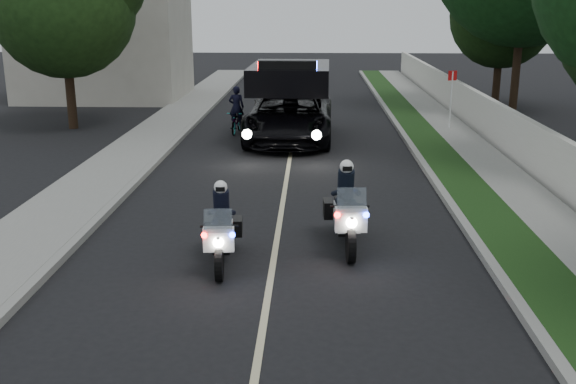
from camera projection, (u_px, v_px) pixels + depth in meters
The scene contains 18 objects.
ground at pixel (258, 355), 9.36m from camera, with size 120.00×120.00×0.00m, color black.
curb_right at pixel (431, 176), 18.80m from camera, with size 0.20×60.00×0.15m, color gray.
grass_verge at pixel (456, 176), 18.77m from camera, with size 1.20×60.00×0.16m, color #193814.
sidewalk_right at pixel (502, 176), 18.72m from camera, with size 1.40×60.00×0.16m, color gray.
property_wall at pixel (540, 153), 18.50m from camera, with size 0.22×60.00×1.50m, color beige.
curb_left at pixel (145, 173), 19.10m from camera, with size 0.20×60.00×0.15m, color gray.
sidewalk_left at pixel (107, 173), 19.14m from camera, with size 2.00×60.00×0.16m, color gray.
building_far at pixel (104, 30), 33.76m from camera, with size 8.00×6.00×7.00m, color #A8A396.
lane_marking at pixel (287, 177), 18.97m from camera, with size 0.12×50.00×0.01m, color #BFB78C.
police_moto_left at pixel (222, 263), 12.65m from camera, with size 0.66×1.89×1.61m, color silver, non-canonical shape.
police_moto_right at pixel (345, 246), 13.56m from camera, with size 0.73×2.10×1.78m, color silver, non-canonical shape.
police_suv at pixel (290, 140), 24.12m from camera, with size 3.01×6.49×3.16m, color black.
bicycle at pixel (237, 133), 25.40m from camera, with size 0.56×1.61×0.84m, color black.
cyclist at pixel (237, 133), 25.40m from camera, with size 0.58×0.38×1.60m, color black.
sign_post at pixel (449, 132), 25.67m from camera, with size 0.38×0.38×2.42m, color #B70D20, non-canonical shape.
tree_right_d at pixel (512, 112), 30.22m from camera, with size 8.03×8.03×13.38m, color #154117, non-canonical shape.
tree_right_e at pixel (495, 105), 32.47m from camera, with size 4.92×4.92×8.20m, color #16320F, non-canonical shape.
tree_left_near at pixel (74, 128), 26.38m from camera, with size 5.49×5.49×9.15m, color #1C3C14, non-canonical shape.
Camera 1 is at (0.74, -8.35, 4.78)m, focal length 41.34 mm.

